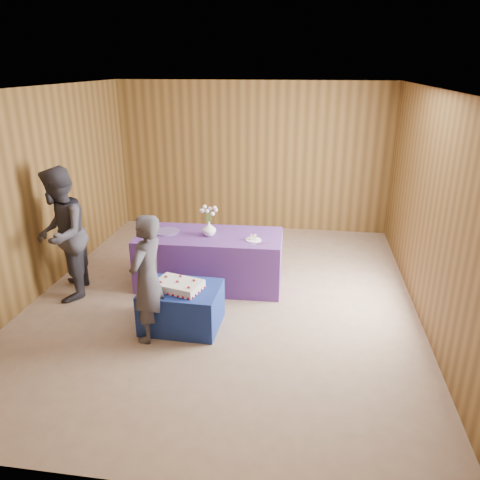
% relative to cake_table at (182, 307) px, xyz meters
% --- Properties ---
extents(ground, '(6.00, 6.00, 0.00)m').
position_rel_cake_table_xyz_m(ground, '(0.37, 0.73, -0.25)').
color(ground, gray).
rests_on(ground, ground).
extents(room_shell, '(5.04, 6.04, 2.72)m').
position_rel_cake_table_xyz_m(room_shell, '(0.37, 0.73, 1.55)').
color(room_shell, brown).
rests_on(room_shell, ground).
extents(cake_table, '(0.92, 0.72, 0.50)m').
position_rel_cake_table_xyz_m(cake_table, '(0.00, 0.00, 0.00)').
color(cake_table, navy).
rests_on(cake_table, ground).
extents(serving_table, '(2.03, 0.96, 0.75)m').
position_rel_cake_table_xyz_m(serving_table, '(0.10, 1.17, 0.12)').
color(serving_table, '#4C2F81').
rests_on(serving_table, ground).
extents(sheet_cake, '(0.63, 0.51, 0.13)m').
position_rel_cake_table_xyz_m(sheet_cake, '(-0.02, -0.03, 0.30)').
color(sheet_cake, silver).
rests_on(sheet_cake, cake_table).
extents(vase, '(0.23, 0.23, 0.20)m').
position_rel_cake_table_xyz_m(vase, '(0.10, 1.14, 0.60)').
color(vase, white).
rests_on(vase, serving_table).
extents(flower_spray, '(0.25, 0.25, 0.19)m').
position_rel_cake_table_xyz_m(flower_spray, '(0.10, 1.14, 0.86)').
color(flower_spray, '#2A5923').
rests_on(flower_spray, vase).
extents(platter, '(0.44, 0.44, 0.02)m').
position_rel_cake_table_xyz_m(platter, '(-0.51, 1.18, 0.51)').
color(platter, '#6B53A6').
rests_on(platter, serving_table).
extents(plate, '(0.23, 0.23, 0.01)m').
position_rel_cake_table_xyz_m(plate, '(0.73, 1.05, 0.51)').
color(plate, white).
rests_on(plate, serving_table).
extents(cake_slice, '(0.09, 0.08, 0.09)m').
position_rel_cake_table_xyz_m(cake_slice, '(0.73, 1.05, 0.55)').
color(cake_slice, silver).
rests_on(cake_slice, plate).
extents(knife, '(0.25, 0.12, 0.00)m').
position_rel_cake_table_xyz_m(knife, '(0.83, 0.92, 0.50)').
color(knife, silver).
rests_on(knife, serving_table).
extents(guest_left, '(0.46, 0.60, 1.48)m').
position_rel_cake_table_xyz_m(guest_left, '(-0.29, -0.30, 0.49)').
color(guest_left, '#3E3C47').
rests_on(guest_left, ground).
extents(guest_right, '(0.90, 1.02, 1.77)m').
position_rel_cake_table_xyz_m(guest_right, '(-1.73, 0.53, 0.64)').
color(guest_right, '#35343E').
rests_on(guest_right, ground).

